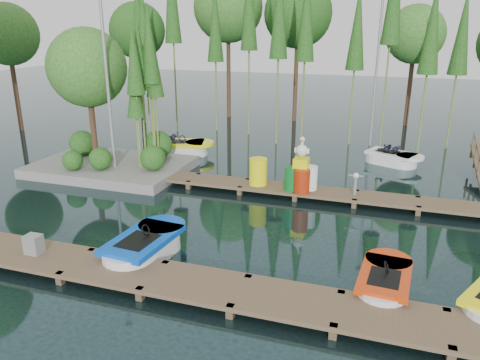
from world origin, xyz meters
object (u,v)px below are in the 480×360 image
(boat_red, at_px, (384,283))
(boat_yellow_far, at_px, (180,148))
(boat_blue, at_px, (145,248))
(utility_cabinet, at_px, (34,244))
(drum_cluster, at_px, (301,175))
(yellow_barrel, at_px, (258,172))
(island, at_px, (103,94))

(boat_red, xyz_separation_m, boat_yellow_far, (-9.59, 9.41, 0.08))
(boat_blue, bearing_deg, utility_cabinet, -149.96)
(boat_blue, distance_m, drum_cluster, 6.45)
(boat_red, bearing_deg, yellow_barrel, 133.80)
(boat_yellow_far, height_order, yellow_barrel, boat_yellow_far)
(island, xyz_separation_m, yellow_barrel, (6.83, -0.79, -2.39))
(island, xyz_separation_m, boat_yellow_far, (1.89, 3.02, -2.87))
(boat_red, distance_m, utility_cabinet, 8.71)
(island, height_order, boat_blue, island)
(yellow_barrel, bearing_deg, utility_cabinet, -119.33)
(boat_yellow_far, bearing_deg, drum_cluster, -27.94)
(island, bearing_deg, boat_red, -29.08)
(island, bearing_deg, utility_cabinet, -69.59)
(boat_blue, distance_m, boat_red, 6.09)
(island, relative_size, yellow_barrel, 6.91)
(boat_yellow_far, height_order, drum_cluster, drum_cluster)
(boat_red, height_order, drum_cluster, drum_cluster)
(boat_red, height_order, boat_yellow_far, boat_yellow_far)
(boat_blue, relative_size, boat_red, 1.19)
(yellow_barrel, bearing_deg, drum_cluster, -5.35)
(boat_red, distance_m, boat_yellow_far, 13.44)
(boat_red, height_order, utility_cabinet, utility_cabinet)
(drum_cluster, bearing_deg, boat_red, -60.83)
(boat_blue, height_order, boat_red, boat_blue)
(island, relative_size, boat_blue, 2.26)
(boat_red, xyz_separation_m, drum_cluster, (-3.04, 5.45, 0.63))
(boat_yellow_far, height_order, utility_cabinet, boat_yellow_far)
(boat_yellow_far, bearing_deg, island, -118.82)
(drum_cluster, bearing_deg, boat_yellow_far, 148.82)
(boat_blue, distance_m, boat_yellow_far, 10.24)
(utility_cabinet, relative_size, drum_cluster, 0.26)
(island, height_order, yellow_barrel, island)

